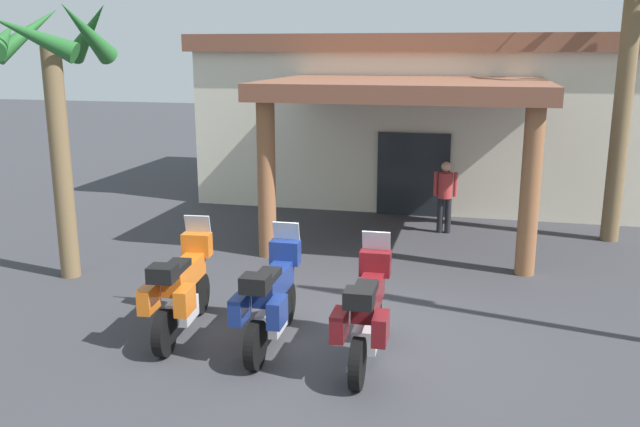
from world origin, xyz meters
TOP-DOWN VIEW (x-y plane):
  - ground_plane at (0.00, 0.00)m, footprint 80.00×80.00m
  - motel_building at (-0.06, 10.58)m, footprint 12.25×11.27m
  - motorcycle_orange at (-2.39, -0.66)m, footprint 0.76×2.21m
  - motorcycle_blue at (-0.99, -0.72)m, footprint 0.72×2.21m
  - motorcycle_maroon at (0.41, -0.90)m, footprint 0.72×2.21m
  - pedestrian at (0.91, 6.06)m, footprint 0.53×0.32m
  - palm_tree_near_portico at (4.51, 6.33)m, footprint 2.55×2.56m
  - palm_tree_roadside at (-5.58, 1.20)m, footprint 2.21×2.22m

SIDE VIEW (x-z plane):
  - ground_plane at x=0.00m, z-range 0.00..0.00m
  - motorcycle_orange at x=-2.39m, z-range -0.11..1.50m
  - motorcycle_blue at x=-0.99m, z-range -0.11..1.50m
  - motorcycle_maroon at x=0.41m, z-range -0.11..1.50m
  - pedestrian at x=0.91m, z-range 0.13..1.78m
  - motel_building at x=-0.06m, z-range 0.05..4.54m
  - palm_tree_roadside at x=-5.58m, z-range 1.07..6.08m
  - palm_tree_near_portico at x=4.51m, z-range 1.46..7.95m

